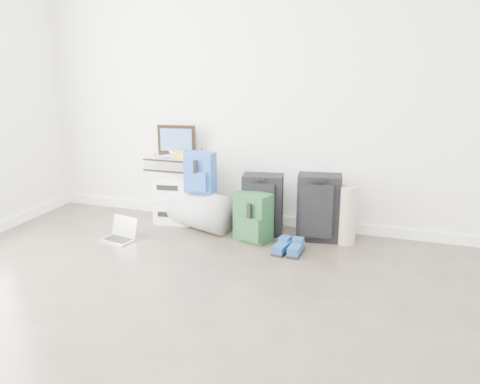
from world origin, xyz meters
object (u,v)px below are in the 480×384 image
(duffel_bag, at_px, (202,210))
(laptop, at_px, (121,234))
(large_suitcase, at_px, (262,205))
(boxes_stack, at_px, (174,195))
(briefcase, at_px, (173,162))
(carry_on, at_px, (319,208))

(duffel_bag, xyz_separation_m, laptop, (-0.60, -0.52, -0.14))
(duffel_bag, bearing_deg, large_suitcase, 26.06)
(boxes_stack, xyz_separation_m, duffel_bag, (0.35, -0.11, -0.09))
(boxes_stack, bearing_deg, laptop, -120.18)
(boxes_stack, height_order, briefcase, briefcase)
(boxes_stack, distance_m, laptop, 0.72)
(large_suitcase, bearing_deg, boxes_stack, 167.94)
(briefcase, height_order, carry_on, briefcase)
(large_suitcase, relative_size, laptop, 1.77)
(duffel_bag, height_order, large_suitcase, large_suitcase)
(duffel_bag, distance_m, laptop, 0.81)
(boxes_stack, distance_m, carry_on, 1.48)
(large_suitcase, xyz_separation_m, laptop, (-1.20, -0.58, -0.24))
(duffel_bag, xyz_separation_m, carry_on, (1.14, 0.06, 0.12))
(large_suitcase, height_order, carry_on, carry_on)
(duffel_bag, bearing_deg, laptop, -118.59)
(carry_on, bearing_deg, laptop, -170.06)
(duffel_bag, height_order, carry_on, carry_on)
(laptop, bearing_deg, carry_on, 31.13)
(boxes_stack, distance_m, duffel_bag, 0.37)
(boxes_stack, relative_size, briefcase, 1.17)
(large_suitcase, distance_m, laptop, 1.36)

